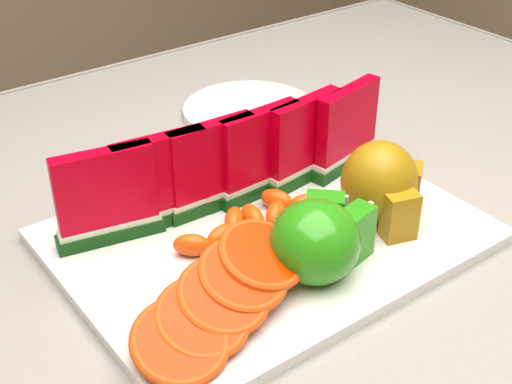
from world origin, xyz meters
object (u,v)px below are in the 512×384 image
Objects in this scene: apple_cluster at (319,239)px; pear_cluster at (382,184)px; side_plate at (250,110)px; platter at (268,235)px.

apple_cluster is 0.11m from pear_cluster.
pear_cluster is 0.30m from side_plate.
apple_cluster is 0.51× the size of side_plate.
pear_cluster is at bearing -99.68° from side_plate.
pear_cluster is at bearing 14.55° from apple_cluster.
platter reaches higher than side_plate.
pear_cluster reaches higher than apple_cluster.
side_plate is at bearing 57.46° from platter.
side_plate is (0.16, 0.25, -0.00)m from platter.
pear_cluster reaches higher than side_plate.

